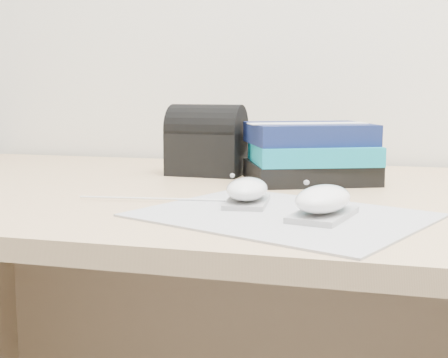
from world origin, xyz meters
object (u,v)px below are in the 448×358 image
(mouse_rear, at_px, (247,191))
(mouse_front, at_px, (323,202))
(desk, at_px, (283,313))
(pouch, at_px, (207,141))
(book_stack, at_px, (310,153))

(mouse_rear, xyz_separation_m, mouse_front, (0.12, -0.07, 0.00))
(mouse_front, bearing_deg, desk, 109.31)
(desk, xyz_separation_m, pouch, (-0.17, 0.10, 0.30))
(pouch, bearing_deg, mouse_front, -54.14)
(mouse_front, height_order, book_stack, book_stack)
(mouse_front, distance_m, pouch, 0.46)
(mouse_front, bearing_deg, book_stack, 100.20)
(desk, bearing_deg, book_stack, 58.80)
(pouch, bearing_deg, desk, -30.01)
(mouse_rear, bearing_deg, pouch, 116.44)
(mouse_rear, bearing_deg, book_stack, 77.97)
(book_stack, bearing_deg, mouse_rear, -102.03)
(book_stack, bearing_deg, pouch, 168.84)
(desk, height_order, book_stack, book_stack)
(mouse_rear, distance_m, mouse_front, 0.13)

